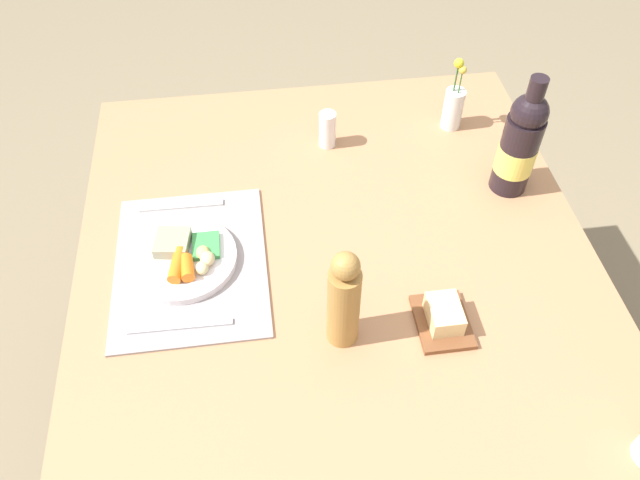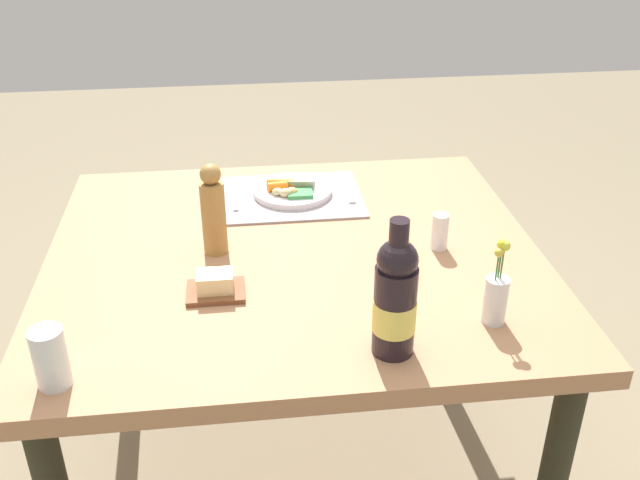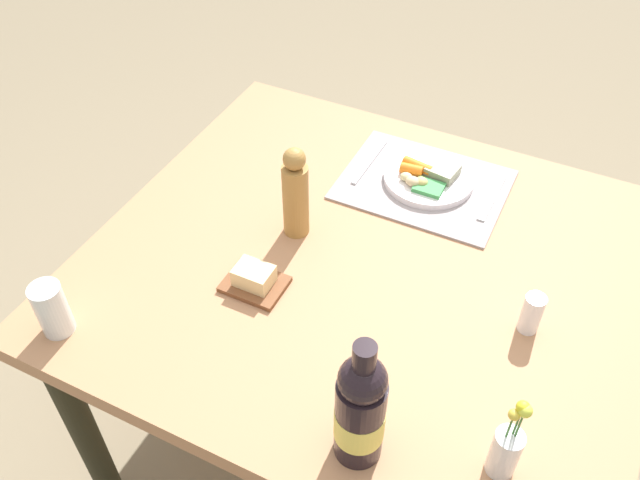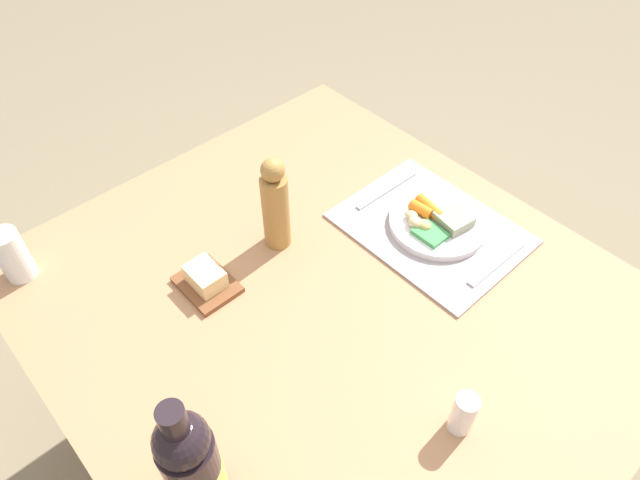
{
  "view_description": "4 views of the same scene",
  "coord_description": "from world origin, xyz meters",
  "px_view_note": "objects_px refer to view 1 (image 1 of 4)",
  "views": [
    {
      "loc": [
        0.81,
        -0.14,
        1.77
      ],
      "look_at": [
        0.01,
        -0.04,
        0.84
      ],
      "focal_mm": 34.74,
      "sensor_mm": 36.0,
      "label": 1
    },
    {
      "loc": [
        0.12,
        1.55,
        1.66
      ],
      "look_at": [
        -0.06,
        0.02,
        0.81
      ],
      "focal_mm": 40.57,
      "sensor_mm": 36.0,
      "label": 2
    },
    {
      "loc": [
        -0.36,
        0.98,
        1.86
      ],
      "look_at": [
        0.1,
        0.05,
        0.84
      ],
      "focal_mm": 38.0,
      "sensor_mm": 36.0,
      "label": 3
    },
    {
      "loc": [
        -0.52,
        0.5,
        1.71
      ],
      "look_at": [
        0.08,
        -0.05,
        0.85
      ],
      "focal_mm": 31.78,
      "sensor_mm": 36.0,
      "label": 4
    }
  ],
  "objects_px": {
    "dinner_plate": "(183,257)",
    "wine_bottle": "(520,144)",
    "knife": "(180,326)",
    "salt_shaker": "(327,129)",
    "pepper_mill": "(344,301)",
    "butter_dish": "(443,317)",
    "dining_table": "(336,282)",
    "flower_vase": "(454,104)",
    "fork": "(181,205)"
  },
  "relations": [
    {
      "from": "dinner_plate",
      "to": "wine_bottle",
      "type": "relative_size",
      "value": 0.77
    },
    {
      "from": "knife",
      "to": "wine_bottle",
      "type": "distance_m",
      "value": 0.81
    },
    {
      "from": "wine_bottle",
      "to": "knife",
      "type": "bearing_deg",
      "value": -68.32
    },
    {
      "from": "salt_shaker",
      "to": "pepper_mill",
      "type": "distance_m",
      "value": 0.56
    },
    {
      "from": "butter_dish",
      "to": "dining_table",
      "type": "bearing_deg",
      "value": -137.88
    },
    {
      "from": "dining_table",
      "to": "wine_bottle",
      "type": "xyz_separation_m",
      "value": [
        -0.16,
        0.42,
        0.21
      ]
    },
    {
      "from": "flower_vase",
      "to": "knife",
      "type": "bearing_deg",
      "value": -51.85
    },
    {
      "from": "dining_table",
      "to": "knife",
      "type": "relative_size",
      "value": 6.12
    },
    {
      "from": "salt_shaker",
      "to": "pepper_mill",
      "type": "xyz_separation_m",
      "value": [
        0.55,
        -0.05,
        0.06
      ]
    },
    {
      "from": "knife",
      "to": "flower_vase",
      "type": "relative_size",
      "value": 1.02
    },
    {
      "from": "dinner_plate",
      "to": "wine_bottle",
      "type": "bearing_deg",
      "value": 100.38
    },
    {
      "from": "butter_dish",
      "to": "pepper_mill",
      "type": "distance_m",
      "value": 0.21
    },
    {
      "from": "dinner_plate",
      "to": "butter_dish",
      "type": "distance_m",
      "value": 0.54
    },
    {
      "from": "fork",
      "to": "knife",
      "type": "distance_m",
      "value": 0.32
    },
    {
      "from": "fork",
      "to": "wine_bottle",
      "type": "relative_size",
      "value": 0.63
    },
    {
      "from": "fork",
      "to": "butter_dish",
      "type": "bearing_deg",
      "value": 53.82
    },
    {
      "from": "butter_dish",
      "to": "pepper_mill",
      "type": "bearing_deg",
      "value": -90.05
    },
    {
      "from": "knife",
      "to": "flower_vase",
      "type": "height_order",
      "value": "flower_vase"
    },
    {
      "from": "pepper_mill",
      "to": "knife",
      "type": "bearing_deg",
      "value": -100.17
    },
    {
      "from": "dining_table",
      "to": "knife",
      "type": "xyz_separation_m",
      "value": [
        0.14,
        -0.32,
        0.1
      ]
    },
    {
      "from": "dining_table",
      "to": "wine_bottle",
      "type": "height_order",
      "value": "wine_bottle"
    },
    {
      "from": "dining_table",
      "to": "flower_vase",
      "type": "distance_m",
      "value": 0.55
    },
    {
      "from": "wine_bottle",
      "to": "butter_dish",
      "type": "bearing_deg",
      "value": -35.38
    },
    {
      "from": "dining_table",
      "to": "dinner_plate",
      "type": "bearing_deg",
      "value": -94.18
    },
    {
      "from": "knife",
      "to": "wine_bottle",
      "type": "height_order",
      "value": "wine_bottle"
    },
    {
      "from": "salt_shaker",
      "to": "knife",
      "type": "bearing_deg",
      "value": -35.32
    },
    {
      "from": "dinner_plate",
      "to": "knife",
      "type": "height_order",
      "value": "dinner_plate"
    },
    {
      "from": "dining_table",
      "to": "dinner_plate",
      "type": "distance_m",
      "value": 0.34
    },
    {
      "from": "butter_dish",
      "to": "wine_bottle",
      "type": "height_order",
      "value": "wine_bottle"
    },
    {
      "from": "wine_bottle",
      "to": "pepper_mill",
      "type": "distance_m",
      "value": 0.56
    },
    {
      "from": "dinner_plate",
      "to": "fork",
      "type": "relative_size",
      "value": 1.22
    },
    {
      "from": "flower_vase",
      "to": "fork",
      "type": "bearing_deg",
      "value": -73.08
    },
    {
      "from": "dinner_plate",
      "to": "salt_shaker",
      "type": "height_order",
      "value": "salt_shaker"
    },
    {
      "from": "dinner_plate",
      "to": "butter_dish",
      "type": "xyz_separation_m",
      "value": [
        0.21,
        0.49,
        0.0
      ]
    },
    {
      "from": "knife",
      "to": "salt_shaker",
      "type": "height_order",
      "value": "salt_shaker"
    },
    {
      "from": "dining_table",
      "to": "wine_bottle",
      "type": "distance_m",
      "value": 0.5
    },
    {
      "from": "knife",
      "to": "pepper_mill",
      "type": "xyz_separation_m",
      "value": [
        0.05,
        0.3,
        0.1
      ]
    },
    {
      "from": "salt_shaker",
      "to": "dining_table",
      "type": "bearing_deg",
      "value": -4.72
    },
    {
      "from": "fork",
      "to": "flower_vase",
      "type": "distance_m",
      "value": 0.71
    },
    {
      "from": "salt_shaker",
      "to": "wine_bottle",
      "type": "height_order",
      "value": "wine_bottle"
    },
    {
      "from": "dining_table",
      "to": "wine_bottle",
      "type": "bearing_deg",
      "value": 110.58
    },
    {
      "from": "butter_dish",
      "to": "flower_vase",
      "type": "distance_m",
      "value": 0.61
    },
    {
      "from": "salt_shaker",
      "to": "wine_bottle",
      "type": "distance_m",
      "value": 0.45
    },
    {
      "from": "dining_table",
      "to": "pepper_mill",
      "type": "bearing_deg",
      "value": -5.92
    },
    {
      "from": "flower_vase",
      "to": "dinner_plate",
      "type": "bearing_deg",
      "value": -61.14
    },
    {
      "from": "knife",
      "to": "butter_dish",
      "type": "bearing_deg",
      "value": 84.89
    },
    {
      "from": "dinner_plate",
      "to": "flower_vase",
      "type": "xyz_separation_m",
      "value": [
        -0.37,
        0.67,
        0.05
      ]
    },
    {
      "from": "fork",
      "to": "dinner_plate",
      "type": "bearing_deg",
      "value": 3.65
    },
    {
      "from": "fork",
      "to": "dining_table",
      "type": "bearing_deg",
      "value": 61.22
    },
    {
      "from": "dinner_plate",
      "to": "salt_shaker",
      "type": "distance_m",
      "value": 0.48
    }
  ]
}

